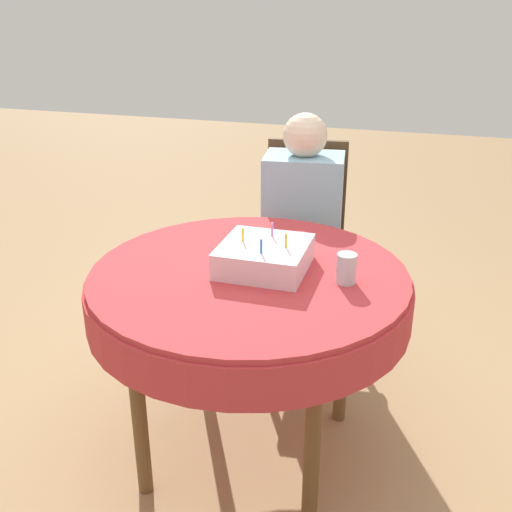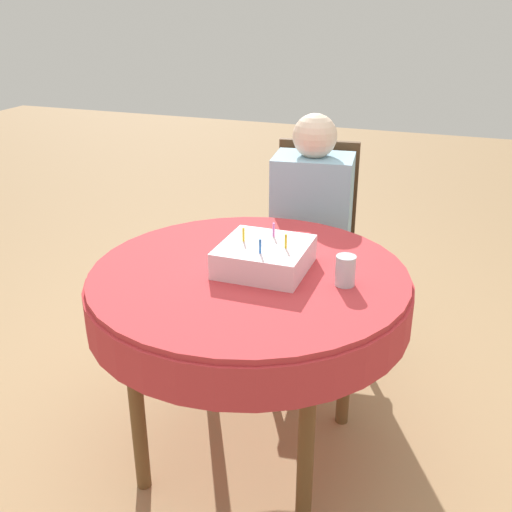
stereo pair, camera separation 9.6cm
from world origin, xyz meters
name	(u,v)px [view 2 (the right image)]	position (x,y,z in m)	size (l,w,h in m)	color
ground_plane	(250,450)	(0.00, 0.00, 0.00)	(12.00, 12.00, 0.00)	#A37F56
dining_table	(249,295)	(0.00, 0.00, 0.65)	(1.06, 1.06, 0.74)	#BC3338
chair	(313,244)	(0.00, 0.85, 0.51)	(0.45, 0.45, 0.97)	#4C331E
person	(311,218)	(0.01, 0.75, 0.67)	(0.37, 0.37, 1.12)	beige
birthday_cake	(265,257)	(0.04, 0.03, 0.79)	(0.28, 0.28, 0.13)	silver
drinking_glass	(345,271)	(0.31, 0.01, 0.79)	(0.06, 0.06, 0.10)	silver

